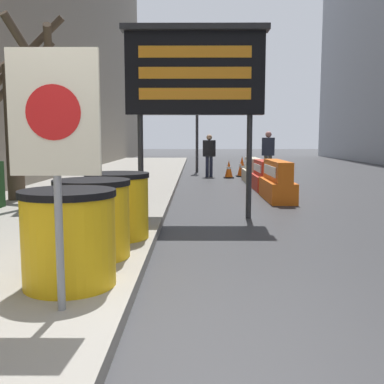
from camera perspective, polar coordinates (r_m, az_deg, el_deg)
ground_plane at (r=3.43m, az=-9.23°, el=-18.37°), size 120.00×120.00×0.00m
bare_tree at (r=10.48m, az=-21.05°, el=10.31°), size 1.92×2.15×4.06m
barrel_drum_foreground at (r=4.15m, az=-15.36°, el=-5.63°), size 0.85×0.85×0.86m
barrel_drum_middle at (r=5.08m, az=-12.54°, el=-3.29°), size 0.85×0.85×0.86m
barrel_drum_back at (r=6.00m, az=-9.44°, el=-1.68°), size 0.85×0.85×0.86m
warning_sign at (r=3.46m, az=-17.02°, el=7.45°), size 0.67×0.08×1.96m
message_board at (r=8.21m, az=0.38°, el=14.81°), size 2.58×0.36×3.41m
jersey_barrier_orange_far at (r=10.86m, az=10.76°, el=1.18°), size 0.58×2.00×0.94m
jersey_barrier_red_striped at (r=13.02m, az=9.02°, el=1.93°), size 0.55×1.75×0.83m
jersey_barrier_cream at (r=15.22m, az=7.76°, el=2.60°), size 0.59×1.88×0.81m
traffic_cone_near at (r=17.28m, az=6.46°, el=3.01°), size 0.37×0.37×0.66m
traffic_cone_mid at (r=16.66m, az=4.70°, el=2.89°), size 0.37×0.37×0.66m
traffic_cone_far at (r=17.40m, az=6.36°, el=3.24°), size 0.44×0.44×0.79m
traffic_light_near_curb at (r=19.37m, az=0.65°, el=10.28°), size 0.28×0.45×3.62m
pedestrian_worker at (r=16.90m, az=9.65°, el=5.22°), size 0.50×0.37×1.72m
pedestrian_passerby at (r=17.09m, az=2.20°, el=5.10°), size 0.49×0.42×1.61m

